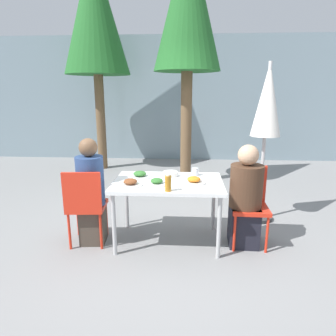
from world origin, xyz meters
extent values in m
plane|color=gray|center=(0.00, 0.00, 0.00)|extent=(24.00, 24.00, 0.00)
cube|color=gray|center=(0.00, 4.49, 1.50)|extent=(10.00, 0.20, 3.00)
cube|color=white|center=(0.00, 0.00, 0.70)|extent=(1.20, 0.80, 0.04)
cylinder|color=#B7B7B7|center=(-0.54, -0.34, 0.34)|extent=(0.04, 0.04, 0.68)
cylinder|color=#B7B7B7|center=(0.54, -0.34, 0.34)|extent=(0.04, 0.04, 0.68)
cylinder|color=#B7B7B7|center=(-0.54, 0.34, 0.34)|extent=(0.04, 0.04, 0.68)
cylinder|color=#B7B7B7|center=(0.54, 0.34, 0.34)|extent=(0.04, 0.04, 0.68)
cube|color=red|center=(-0.90, -0.08, 0.44)|extent=(0.43, 0.43, 0.04)
cube|color=red|center=(-0.89, -0.26, 0.67)|extent=(0.40, 0.07, 0.42)
cylinder|color=red|center=(-1.08, 0.08, 0.21)|extent=(0.03, 0.03, 0.42)
cylinder|color=red|center=(-0.75, 0.11, 0.21)|extent=(0.03, 0.03, 0.42)
cylinder|color=red|center=(-1.06, -0.26, 0.21)|extent=(0.03, 0.03, 0.42)
cylinder|color=red|center=(-0.72, -0.23, 0.21)|extent=(0.03, 0.03, 0.42)
cube|color=#473D33|center=(-0.85, -0.07, 0.23)|extent=(0.29, 0.29, 0.46)
cylinder|color=navy|center=(-0.85, -0.07, 0.73)|extent=(0.30, 0.30, 0.55)
sphere|color=brown|center=(-0.85, -0.07, 1.10)|extent=(0.20, 0.20, 0.20)
cube|color=red|center=(0.90, -0.03, 0.44)|extent=(0.41, 0.41, 0.04)
cube|color=red|center=(0.91, 0.16, 0.67)|extent=(0.40, 0.05, 0.42)
cylinder|color=red|center=(1.07, -0.20, 0.21)|extent=(0.03, 0.03, 0.42)
cylinder|color=red|center=(0.73, -0.19, 0.21)|extent=(0.03, 0.03, 0.42)
cylinder|color=red|center=(1.08, 0.14, 0.21)|extent=(0.03, 0.03, 0.42)
cylinder|color=red|center=(0.74, 0.15, 0.21)|extent=(0.03, 0.03, 0.42)
cube|color=black|center=(0.85, -0.02, 0.23)|extent=(0.33, 0.33, 0.46)
cylinder|color=#472D1E|center=(0.85, -0.02, 0.69)|extent=(0.35, 0.35, 0.47)
sphere|color=tan|center=(0.85, -0.02, 1.03)|extent=(0.22, 0.22, 0.22)
cylinder|color=#333333|center=(1.19, 0.69, 0.03)|extent=(0.36, 0.36, 0.05)
cylinder|color=#BCBCBC|center=(1.19, 0.69, 1.02)|extent=(0.04, 0.04, 2.04)
cone|color=silver|center=(1.19, 0.69, 1.59)|extent=(0.37, 0.37, 0.90)
cylinder|color=white|center=(-0.11, -0.12, 0.73)|extent=(0.24, 0.24, 0.01)
ellipsoid|color=#33702D|center=(-0.11, -0.12, 0.76)|extent=(0.13, 0.13, 0.05)
cylinder|color=white|center=(-0.39, -0.18, 0.73)|extent=(0.26, 0.26, 0.01)
ellipsoid|color=brown|center=(-0.39, -0.18, 0.76)|extent=(0.14, 0.14, 0.06)
cylinder|color=white|center=(0.28, -0.05, 0.73)|extent=(0.26, 0.26, 0.01)
ellipsoid|color=orange|center=(0.28, -0.05, 0.76)|extent=(0.14, 0.14, 0.06)
cylinder|color=white|center=(-0.33, 0.14, 0.73)|extent=(0.27, 0.27, 0.01)
ellipsoid|color=#33702D|center=(-0.33, 0.14, 0.77)|extent=(0.15, 0.15, 0.06)
cylinder|color=#B7751E|center=(0.02, -0.34, 0.80)|extent=(0.07, 0.07, 0.16)
cylinder|color=white|center=(0.02, -0.34, 0.89)|extent=(0.05, 0.05, 0.02)
cylinder|color=silver|center=(0.30, 0.25, 0.77)|extent=(0.08, 0.08, 0.09)
cylinder|color=white|center=(0.01, 0.20, 0.75)|extent=(0.18, 0.18, 0.06)
cylinder|color=brown|center=(-1.69, 3.34, 1.02)|extent=(0.20, 0.20, 2.04)
cone|color=#236628|center=(-1.69, 3.34, 3.26)|extent=(1.36, 1.36, 2.45)
cylinder|color=brown|center=(0.19, 2.30, 1.01)|extent=(0.20, 0.20, 2.03)
cone|color=#236628|center=(0.19, 2.30, 3.14)|extent=(1.16, 1.16, 2.22)
camera|label=1|loc=(0.20, -3.16, 1.68)|focal=32.00mm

